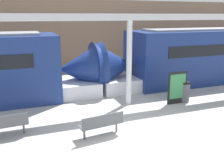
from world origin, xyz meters
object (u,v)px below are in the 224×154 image
Objects in this scene: bench_near at (102,123)px; support_column_near at (129,64)px; bench_far at (2,124)px; poster_board at (177,88)px; trash_bin at (184,92)px.

bench_near is 3.68m from support_column_near.
support_column_near reaches higher than bench_far.
bench_near is at bearing -155.57° from poster_board.
support_column_near is (-2.57, 0.65, 1.40)m from trash_bin.
poster_board is 2.49m from support_column_near.
trash_bin is at bearing 11.31° from poster_board.
trash_bin is 0.56m from poster_board.
bench_near is at bearing -21.59° from bench_far.
bench_far is (-3.11, 1.01, 0.00)m from bench_near.
support_column_near is (-2.09, 0.74, 1.12)m from poster_board.
poster_board reaches higher than bench_near.
poster_board is (4.22, 1.92, 0.27)m from bench_near.
support_column_near is at bearing 44.21° from bench_near.
bench_far is 1.77× the size of trash_bin.
support_column_near is (2.13, 2.66, 1.39)m from bench_near.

